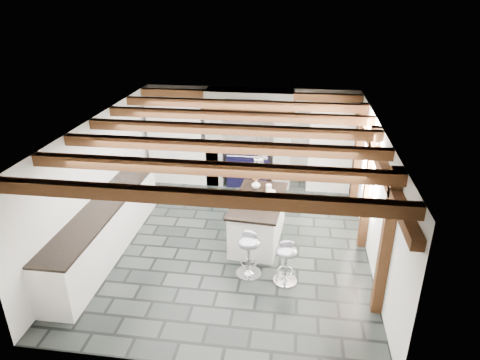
# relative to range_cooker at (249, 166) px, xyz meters

# --- Properties ---
(ground) EXTENTS (6.00, 6.00, 0.00)m
(ground) POSITION_rel_range_cooker_xyz_m (0.00, -2.68, -0.47)
(ground) COLOR black
(ground) RESTS_ON ground
(room_shell) EXTENTS (6.00, 6.03, 6.00)m
(room_shell) POSITION_rel_range_cooker_xyz_m (-0.61, -1.26, 0.60)
(room_shell) COLOR white
(room_shell) RESTS_ON ground
(range_cooker) EXTENTS (1.00, 0.63, 0.99)m
(range_cooker) POSITION_rel_range_cooker_xyz_m (0.00, 0.00, 0.00)
(range_cooker) COLOR black
(range_cooker) RESTS_ON ground
(kitchen_island) EXTENTS (1.03, 1.77, 1.13)m
(kitchen_island) POSITION_rel_range_cooker_xyz_m (0.48, -2.51, -0.03)
(kitchen_island) COLOR white
(kitchen_island) RESTS_ON ground
(bar_stool_near) EXTENTS (0.42, 0.42, 0.73)m
(bar_stool_near) POSITION_rel_range_cooker_xyz_m (1.05, -3.77, -0.01)
(bar_stool_near) COLOR silver
(bar_stool_near) RESTS_ON ground
(bar_stool_far) EXTENTS (0.47, 0.47, 0.80)m
(bar_stool_far) POSITION_rel_range_cooker_xyz_m (0.44, -3.65, 0.03)
(bar_stool_far) COLOR silver
(bar_stool_far) RESTS_ON ground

